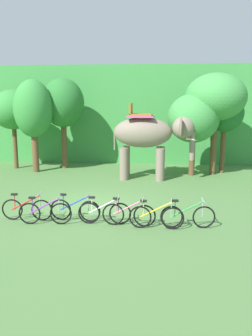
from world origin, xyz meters
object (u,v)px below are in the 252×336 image
Objects in this scene: tree_center at (63,104)px; bike_pink at (129,214)px; bike_red at (27,209)px; bike_yellow at (156,217)px; bike_purple at (45,213)px; tree_center_right at (193,119)px; tree_right at (33,110)px; elephant at (149,135)px; bike_blue at (75,210)px; bike_white at (104,212)px; bike_green at (188,216)px; tree_center_left at (13,110)px; tree_left at (216,98)px; tree_far_right at (224,114)px.

tree_center is 10.91m from bike_pink.
bike_yellow is at bearing -5.07° from bike_red.
bike_pink is at bearing 2.45° from bike_purple.
bike_pink is at bearing -108.56° from tree_center_right.
bike_yellow is at bearing -50.42° from tree_right.
tree_right is at bearing 179.35° from tree_center_right.
bike_pink and bike_yellow have the same top height.
tree_center reaches higher than tree_right.
elephant is 2.43× the size of bike_blue.
elephant is 7.15m from bike_blue.
bike_blue is at bearing 168.97° from bike_white.
bike_green is (1.84, -0.01, 0.00)m from bike_pink.
bike_blue is 3.64m from bike_green.
tree_center_right is at bearing 77.52° from bike_yellow.
tree_right reaches higher than bike_green.
tree_left reaches higher than tree_center_left.
elephant is (-2.23, -1.07, -0.79)m from tree_center_right.
tree_center reaches higher than bike_purple.
tree_right reaches higher than tree_center_left.
bike_blue is at bearing 24.86° from bike_purple.
elephant is 7.23m from bike_green.
tree_left reaches higher than bike_white.
tree_center_left is 2.64× the size of bike_white.
bike_white is at bearing -120.79° from tree_far_right.
tree_far_right is at bearing 47.75° from bike_red.
elephant is (-3.94, -1.91, -1.02)m from tree_far_right.
bike_yellow is at bearing -9.87° from bike_blue.
bike_yellow and bike_green have the same top height.
tree_center reaches higher than bike_blue.
tree_center_left is 13.20m from bike_green.
tree_right is at bearing 118.00° from bike_blue.
tree_right is 8.75m from bike_red.
bike_blue is (2.81, -9.01, -3.36)m from tree_center.
bike_red and bike_pink have the same top height.
tree_center_right reaches higher than elephant.
bike_red is 1.00× the size of bike_blue.
bike_green is at bearing -103.29° from tree_left.
tree_center_left is at bearing 174.34° from tree_center_right.
tree_center_left reaches higher than bike_white.
elephant is at bearing 60.05° from bike_red.
tree_center_right is 2.50× the size of bike_pink.
elephant reaches higher than bike_yellow.
tree_right reaches higher than elephant.
bike_red is (2.50, -7.81, -3.05)m from tree_right.
bike_purple and bike_blue have the same top height.
bike_pink is at bearing -7.03° from bike_white.
tree_center is at bearing 97.58° from bike_red.
tree_center is 11.44m from bike_yellow.
bike_pink is (5.90, -8.02, -3.05)m from tree_right.
bike_blue is at bearing -72.65° from tree_center.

